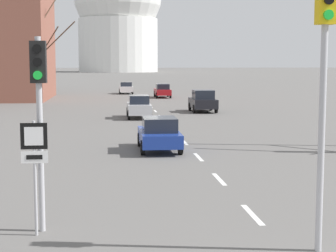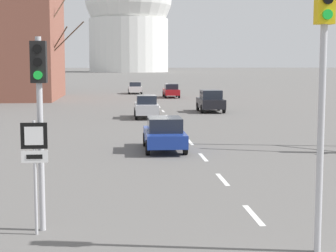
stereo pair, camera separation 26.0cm
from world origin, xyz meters
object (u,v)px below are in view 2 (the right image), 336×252
traffic_signal_centre_tall (323,61)px  sedan_mid_centre (171,91)px  route_sign_post (35,157)px  sedan_near_left (211,101)px  sedan_near_right (135,88)px  sedan_far_left (146,106)px  traffic_signal_near_left (39,96)px  sedan_far_right (164,134)px

traffic_signal_centre_tall → sedan_mid_centre: traffic_signal_centre_tall is taller
route_sign_post → sedan_near_left: bearing=73.8°
sedan_near_left → sedan_near_right: size_ratio=0.93×
sedan_mid_centre → sedan_near_right: bearing=115.2°
sedan_mid_centre → sedan_far_left: bearing=-99.5°
traffic_signal_near_left → sedan_near_left: traffic_signal_near_left is taller
traffic_signal_centre_tall → sedan_near_left: (3.07, 33.28, -3.12)m
sedan_far_right → traffic_signal_centre_tall: bearing=-81.2°
route_sign_post → sedan_far_right: size_ratio=0.66×
traffic_signal_near_left → sedan_mid_centre: (7.55, 49.88, -2.40)m
sedan_far_right → sedan_far_left: bearing=90.6°
traffic_signal_near_left → sedan_far_right: 12.69m
traffic_signal_centre_tall → sedan_far_right: size_ratio=1.43×
sedan_near_right → sedan_mid_centre: size_ratio=0.95×
sedan_near_right → sedan_mid_centre: (3.87, -8.22, 0.04)m
sedan_near_left → sedan_far_right: 20.08m
traffic_signal_near_left → route_sign_post: 1.42m
sedan_mid_centre → traffic_signal_near_left: bearing=-98.6°
sedan_far_left → sedan_mid_centre: bearing=80.5°
sedan_near_right → sedan_near_left: bearing=-78.7°
traffic_signal_near_left → sedan_near_left: bearing=73.8°
sedan_near_left → sedan_mid_centre: bearing=94.6°
traffic_signal_near_left → sedan_far_left: traffic_signal_near_left is taller
traffic_signal_near_left → sedan_mid_centre: bearing=81.4°
traffic_signal_centre_tall → sedan_near_right: (-2.30, 60.14, -3.25)m
traffic_signal_near_left → route_sign_post: size_ratio=1.71×
sedan_near_right → sedan_far_left: sedan_far_left is taller
sedan_near_right → traffic_signal_near_left: bearing=-93.6°
route_sign_post → sedan_mid_centre: bearing=81.3°
route_sign_post → sedan_near_left: route_sign_post is taller
sedan_mid_centre → sedan_far_right: (-3.72, -38.03, -0.03)m
sedan_near_right → traffic_signal_centre_tall: bearing=-87.8°
sedan_near_left → route_sign_post: bearing=-106.2°
traffic_signal_centre_tall → sedan_near_left: bearing=84.7°
sedan_near_left → sedan_far_left: bearing=-140.0°
traffic_signal_centre_tall → sedan_near_left: 33.57m
sedan_mid_centre → sedan_far_left: 23.48m
route_sign_post → sedan_mid_centre: route_sign_post is taller
traffic_signal_centre_tall → sedan_near_left: size_ratio=1.51×
traffic_signal_centre_tall → sedan_far_left: (-2.30, 28.77, -3.17)m
sedan_far_right → traffic_signal_near_left: bearing=-107.9°
traffic_signal_centre_tall → sedan_near_left: traffic_signal_centre_tall is taller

